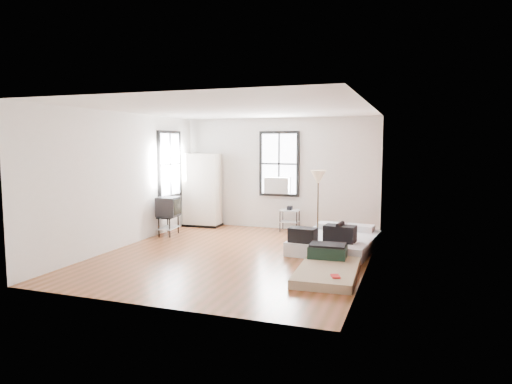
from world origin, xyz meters
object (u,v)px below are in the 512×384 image
at_px(wardrobe, 202,190).
at_px(floor_lamp, 318,181).
at_px(side_table, 290,214).
at_px(mattress_bare, 328,266).
at_px(mattress_main, 335,241).
at_px(tv_stand, 169,208).

xyz_separation_m(wardrobe, floor_lamp, (3.25, -0.91, 0.40)).
bearing_deg(side_table, floor_lamp, -47.43).
bearing_deg(floor_lamp, mattress_bare, -74.34).
bearing_deg(floor_lamp, wardrobe, 164.29).
bearing_deg(mattress_main, tv_stand, -177.01).
xyz_separation_m(mattress_main, floor_lamp, (-0.49, 0.63, 1.16)).
height_order(mattress_main, side_table, mattress_main).
bearing_deg(wardrobe, floor_lamp, -18.33).
xyz_separation_m(mattress_main, side_table, (-1.39, 1.61, 0.24)).
bearing_deg(mattress_bare, floor_lamp, 103.11).
relative_size(mattress_bare, floor_lamp, 1.16).
relative_size(mattress_bare, side_table, 2.92).
height_order(mattress_bare, side_table, side_table).
xyz_separation_m(side_table, floor_lamp, (0.90, -0.98, 0.93)).
relative_size(side_table, tv_stand, 0.69).
distance_m(mattress_main, side_table, 2.15).
xyz_separation_m(mattress_main, tv_stand, (-3.96, 0.18, 0.47)).
xyz_separation_m(wardrobe, side_table, (2.35, 0.07, -0.53)).
height_order(mattress_bare, wardrobe, wardrobe).
xyz_separation_m(mattress_bare, tv_stand, (-4.14, 1.93, 0.53)).
distance_m(mattress_main, wardrobe, 4.12).
bearing_deg(side_table, mattress_bare, -64.98).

